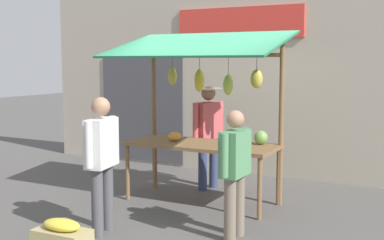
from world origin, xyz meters
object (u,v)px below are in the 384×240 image
market_stall (204,98)px  shopper_in_striped_shirt (235,166)px  vendor_with_sunhat (208,128)px  shopper_with_ponytail (102,155)px

market_stall → shopper_in_striped_shirt: bearing=129.8°
vendor_with_sunhat → shopper_with_ponytail: vendor_with_sunhat is taller
market_stall → shopper_in_striped_shirt: size_ratio=1.66×
market_stall → shopper_in_striped_shirt: (-1.01, 1.21, -0.69)m
shopper_in_striped_shirt → shopper_with_ponytail: size_ratio=0.92×
market_stall → shopper_with_ponytail: bearing=75.2°
vendor_with_sunhat → market_stall: bearing=34.8°
shopper_with_ponytail → vendor_with_sunhat: bearing=-15.2°
vendor_with_sunhat → shopper_in_striped_shirt: 2.32m
shopper_in_striped_shirt → vendor_with_sunhat: bearing=34.7°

